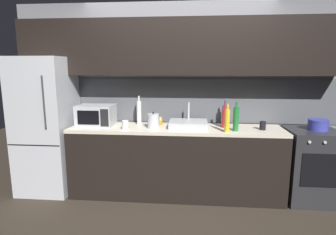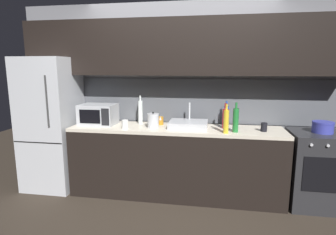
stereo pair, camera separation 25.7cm
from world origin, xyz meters
name	(u,v)px [view 1 (the left image)]	position (x,y,z in m)	size (l,w,h in m)	color
ground_plane	(170,233)	(0.00, 0.00, 0.00)	(10.00, 10.00, 0.00)	#2D261E
back_wall	(177,75)	(0.00, 1.20, 1.55)	(4.42, 0.44, 2.50)	slate
counter_run	(176,161)	(0.00, 0.90, 0.45)	(2.68, 0.60, 0.90)	black
refrigerator	(46,125)	(-1.72, 0.90, 0.89)	(0.68, 0.69, 1.78)	#ADAFB5
oven_range	(310,165)	(1.68, 0.90, 0.45)	(0.60, 0.62, 0.90)	#232326
microwave	(96,115)	(-1.04, 0.92, 1.04)	(0.46, 0.35, 0.27)	#A8AAAF
sink_basin	(188,124)	(0.16, 0.93, 0.94)	(0.48, 0.38, 0.30)	#ADAFB5
kettle	(153,121)	(-0.28, 0.84, 0.99)	(0.18, 0.14, 0.20)	#B7BABF
wine_bottle_green	(236,119)	(0.73, 0.76, 1.05)	(0.07, 0.07, 0.35)	#1E6B2D
wine_bottle_red	(225,117)	(0.61, 0.94, 1.03)	(0.08, 0.08, 0.32)	#A82323
wine_bottle_blue	(225,115)	(0.63, 1.10, 1.03)	(0.07, 0.07, 0.33)	#234299
wine_bottle_yellow	(227,120)	(0.61, 0.68, 1.04)	(0.06, 0.06, 0.34)	gold
wine_bottle_clear	(139,112)	(-0.50, 1.05, 1.06)	(0.06, 0.06, 0.38)	silver
mug_dark	(263,126)	(1.06, 0.85, 0.95)	(0.07, 0.07, 0.11)	black
mug_white	(125,125)	(-0.61, 0.72, 0.95)	(0.08, 0.08, 0.11)	silver
mug_amber	(159,121)	(-0.23, 1.03, 0.95)	(0.09, 0.09, 0.11)	#B27019
cooking_pot	(318,125)	(1.73, 0.90, 0.97)	(0.24, 0.24, 0.13)	#333899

